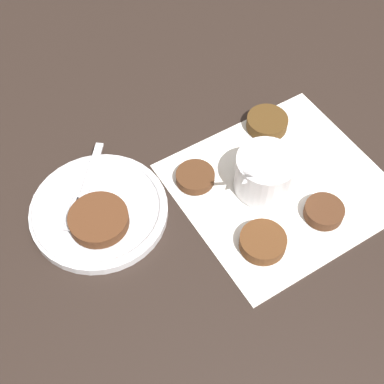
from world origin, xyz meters
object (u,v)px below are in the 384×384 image
sauce_bowl (264,174)px  serving_plate (99,210)px  fork (84,195)px  fritter_on_plate (99,220)px

sauce_bowl → serving_plate: bearing=-32.2°
sauce_bowl → serving_plate: sauce_bowl is taller
sauce_bowl → fork: bearing=-37.0°
serving_plate → fork: 0.03m
fritter_on_plate → sauce_bowl: bearing=154.6°
fork → serving_plate: bearing=96.1°
fork → fritter_on_plate: bearing=76.1°
fritter_on_plate → fork: 0.05m
fritter_on_plate → fork: fritter_on_plate is taller
sauce_bowl → fritter_on_plate: bearing=-25.4°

